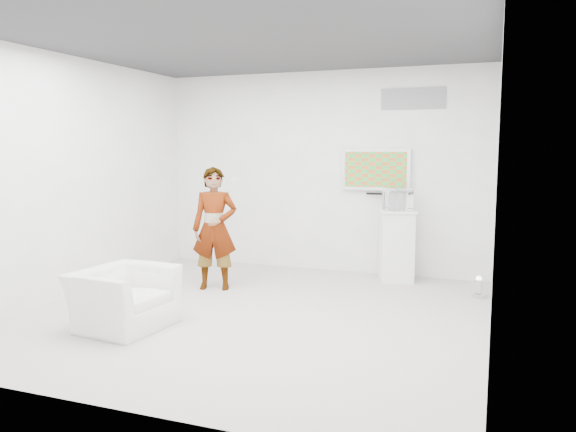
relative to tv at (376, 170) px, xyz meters
The scene contains 10 objects.
room 2.59m from the tv, 109.13° to the right, with size 5.01×5.01×3.00m.
tv is the anchor object (origin of this frame).
logo_decal 1.12m from the tv, ahead, with size 0.90×0.02×0.30m, color slate.
person 2.52m from the tv, 138.59° to the right, with size 0.59×0.39×1.62m, color silver.
armchair 4.08m from the tv, 119.99° to the right, with size 0.95×0.83×0.62m, color silver.
pedestal 1.15m from the tv, 39.13° to the right, with size 0.49×0.49×1.00m, color white.
floor_uplight 2.23m from the tv, 29.55° to the right, with size 0.17×0.17×0.26m, color silver.
vitrine 0.62m from the tv, 39.13° to the right, with size 0.31×0.31×0.31m, color white.
console 0.65m from the tv, 39.13° to the right, with size 0.05×0.17×0.24m, color white.
wii_remote 2.12m from the tv, 139.58° to the right, with size 0.04×0.14×0.04m, color white.
Camera 1 is at (2.50, -5.65, 1.86)m, focal length 35.00 mm.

